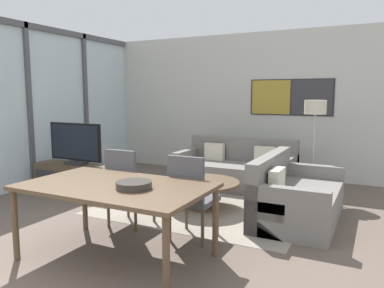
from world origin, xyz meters
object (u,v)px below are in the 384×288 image
object	(u,v)px
coffee_table	(203,188)
dining_chair_centre	(191,193)
sofa_side	(292,199)
dining_table	(116,191)
tv_console	(77,177)
floor_lamp	(315,115)
sofa_main	(236,171)
dining_chair_left	(127,184)
television	(75,144)
fruit_bowl	(134,185)

from	to	relation	value
coffee_table	dining_chair_centre	bearing A→B (deg)	-71.19
dining_chair_centre	sofa_side	bearing A→B (deg)	54.68
sofa_side	dining_table	size ratio (longest dim) A/B	0.90
sofa_side	dining_chair_centre	world-z (taller)	dining_chair_centre
tv_console	coffee_table	xyz separation A→B (m)	(2.30, 0.08, 0.07)
sofa_side	floor_lamp	world-z (taller)	floor_lamp
sofa_main	dining_chair_centre	size ratio (longest dim) A/B	2.07
coffee_table	dining_chair_left	world-z (taller)	dining_chair_left
tv_console	sofa_side	bearing A→B (deg)	2.31
television	dining_chair_centre	world-z (taller)	television
sofa_main	dining_table	bearing A→B (deg)	-90.96
dining_chair_left	fruit_bowl	distance (m)	1.12
dining_table	dining_chair_left	bearing A→B (deg)	119.79
sofa_side	dining_table	bearing A→B (deg)	146.14
dining_chair_left	dining_chair_centre	distance (m)	0.89
dining_chair_centre	fruit_bowl	bearing A→B (deg)	-103.41
television	dining_chair_left	distance (m)	2.08
television	dining_chair_left	size ratio (longest dim) A/B	1.10
floor_lamp	sofa_main	bearing A→B (deg)	-177.98
sofa_side	fruit_bowl	world-z (taller)	sofa_side
coffee_table	television	bearing A→B (deg)	-178.11
dining_table	fruit_bowl	size ratio (longest dim) A/B	5.48
television	dining_table	bearing A→B (deg)	-38.70
sofa_side	floor_lamp	size ratio (longest dim) A/B	1.08
television	sofa_main	xyz separation A→B (m)	(2.30, 1.47, -0.51)
coffee_table	floor_lamp	bearing A→B (deg)	48.54
dining_chair_centre	floor_lamp	world-z (taller)	floor_lamp
fruit_bowl	floor_lamp	world-z (taller)	floor_lamp
television	sofa_main	world-z (taller)	television
sofa_main	dining_table	world-z (taller)	sofa_main
dining_table	coffee_table	bearing A→B (deg)	88.32
television	dining_chair_left	bearing A→B (deg)	-29.58
tv_console	fruit_bowl	size ratio (longest dim) A/B	4.60
coffee_table	sofa_side	bearing A→B (deg)	3.05
dining_table	television	bearing A→B (deg)	141.30
tv_console	sofa_main	size ratio (longest dim) A/B	0.77
sofa_main	dining_chair_centre	distance (m)	2.58
sofa_main	dining_chair_centre	xyz separation A→B (m)	(0.39, -2.54, 0.26)
tv_console	sofa_main	world-z (taller)	sofa_main
sofa_side	floor_lamp	xyz separation A→B (m)	(0.03, 1.38, 1.01)
tv_console	floor_lamp	size ratio (longest dim) A/B	1.01
floor_lamp	coffee_table	bearing A→B (deg)	-131.46
sofa_main	sofa_side	size ratio (longest dim) A/B	1.22
television	coffee_table	world-z (taller)	television
floor_lamp	sofa_side	bearing A→B (deg)	-91.18
television	floor_lamp	size ratio (longest dim) A/B	0.70
tv_console	dining_chair_centre	bearing A→B (deg)	-21.65
sofa_main	fruit_bowl	bearing A→B (deg)	-86.52
coffee_table	fruit_bowl	size ratio (longest dim) A/B	3.16
dining_chair_centre	floor_lamp	xyz separation A→B (m)	(0.89, 2.59, 0.75)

